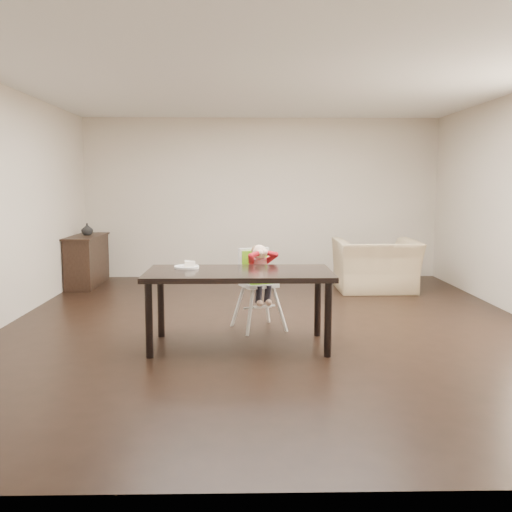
{
  "coord_description": "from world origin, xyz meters",
  "views": [
    {
      "loc": [
        -0.3,
        -6.26,
        1.58
      ],
      "look_at": [
        -0.18,
        -0.4,
        0.85
      ],
      "focal_mm": 40.0,
      "sensor_mm": 36.0,
      "label": 1
    }
  ],
  "objects_px": {
    "dining_table": "(239,279)",
    "armchair": "(376,257)",
    "high_chair": "(258,269)",
    "sideboard": "(87,260)"
  },
  "relations": [
    {
      "from": "dining_table",
      "to": "armchair",
      "type": "xyz_separation_m",
      "value": [
        2.01,
        2.89,
        -0.15
      ]
    },
    {
      "from": "dining_table",
      "to": "high_chair",
      "type": "relative_size",
      "value": 1.93
    },
    {
      "from": "armchair",
      "to": "sideboard",
      "type": "height_order",
      "value": "armchair"
    },
    {
      "from": "sideboard",
      "to": "high_chair",
      "type": "bearing_deg",
      "value": -46.73
    },
    {
      "from": "high_chair",
      "to": "armchair",
      "type": "xyz_separation_m",
      "value": [
        1.81,
        2.19,
        -0.14
      ]
    },
    {
      "from": "high_chair",
      "to": "armchair",
      "type": "distance_m",
      "value": 2.85
    },
    {
      "from": "armchair",
      "to": "sideboard",
      "type": "distance_m",
      "value": 4.49
    },
    {
      "from": "dining_table",
      "to": "sideboard",
      "type": "xyz_separation_m",
      "value": [
        -2.43,
        3.49,
        -0.27
      ]
    },
    {
      "from": "dining_table",
      "to": "armchair",
      "type": "distance_m",
      "value": 3.52
    },
    {
      "from": "sideboard",
      "to": "dining_table",
      "type": "bearing_deg",
      "value": -55.14
    }
  ]
}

